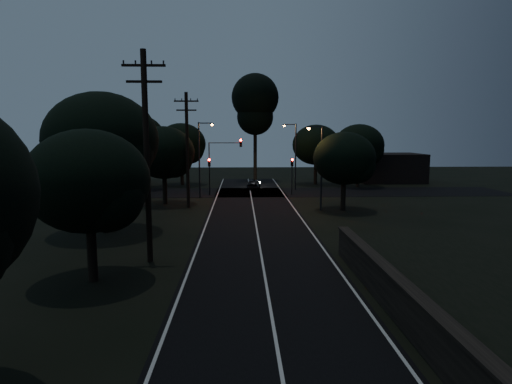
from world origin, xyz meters
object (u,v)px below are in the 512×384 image
signal_mast (224,156)px  signal_left (209,170)px  signal_right (292,170)px  streetlight_b (294,152)px  streetlight_a (201,154)px  tall_pine (255,104)px  streetlight_c (320,162)px  utility_pole_mid (147,154)px  utility_pole_far (187,148)px  car (254,184)px

signal_mast → signal_left: bearing=-179.9°
signal_left → signal_mast: size_ratio=0.66×
signal_right → streetlight_b: bearing=80.0°
signal_right → streetlight_a: size_ratio=0.51×
signal_mast → tall_pine: bearing=75.4°
signal_mast → streetlight_c: bearing=-48.8°
signal_right → utility_pole_mid: bearing=-113.0°
streetlight_c → utility_pole_far: bearing=170.4°
streetlight_a → streetlight_c: streetlight_a is taller
tall_pine → signal_mast: tall_pine is taller
utility_pole_far → signal_mast: utility_pole_far is taller
signal_left → signal_right: same height
streetlight_a → streetlight_c: 13.72m
utility_pole_mid → streetlight_c: 19.15m
utility_pole_far → streetlight_c: 12.05m
utility_pole_far → streetlight_a: utility_pole_far is taller
signal_right → car: bearing=128.8°
tall_pine → car: 14.39m
tall_pine → signal_mast: size_ratio=2.46×
signal_right → utility_pole_far: bearing=-143.0°
car → signal_left: bearing=53.4°
signal_left → streetlight_a: 2.77m
signal_mast → car: (3.37, 5.14, -3.72)m
utility_pole_mid → signal_left: (1.40, 24.99, -2.90)m
signal_right → car: (-4.14, 5.15, -2.22)m
utility_pole_mid → streetlight_a: bearing=88.3°
tall_pine → signal_left: size_ratio=3.75×
signal_mast → streetlight_b: streetlight_b is taller
utility_pole_far → streetlight_a: 6.10m
signal_left → car: signal_left is taller
utility_pole_far → signal_left: size_ratio=2.56×
signal_left → car: 7.55m
utility_pole_far → streetlight_c: utility_pole_far is taller
signal_left → streetlight_b: bearing=22.0°
signal_mast → streetlight_b: bearing=26.0°
signal_right → signal_mast: size_ratio=0.66×
signal_right → streetlight_a: streetlight_a is taller
tall_pine → signal_left: tall_pine is taller
utility_pole_mid → signal_left: 25.19m
signal_left → signal_right: (9.20, 0.00, 0.00)m
streetlight_b → car: 6.40m
streetlight_a → streetlight_b: same height
signal_right → signal_mast: signal_mast is taller
signal_right → streetlight_c: size_ratio=0.55×
streetlight_c → car: size_ratio=2.07×
utility_pole_far → signal_left: (1.40, 7.99, -2.65)m
signal_left → streetlight_a: streetlight_a is taller
utility_pole_mid → utility_pole_far: size_ratio=1.05×
utility_pole_far → streetlight_c: size_ratio=1.40×
streetlight_a → streetlight_c: (11.14, -8.00, -0.29)m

